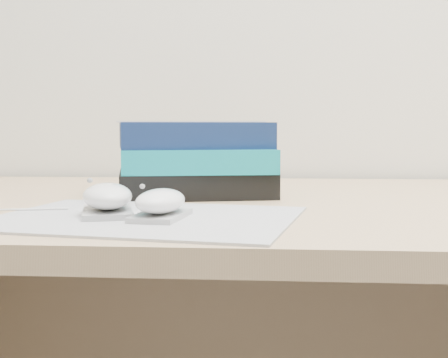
# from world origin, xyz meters

# --- Properties ---
(desk) EXTENTS (1.60, 0.80, 0.73)m
(desk) POSITION_xyz_m (0.00, 1.64, 0.50)
(desk) COLOR tan
(desk) RESTS_ON ground
(mousepad) EXTENTS (0.41, 0.34, 0.00)m
(mousepad) POSITION_xyz_m (-0.19, 1.36, 0.73)
(mousepad) COLOR gray
(mousepad) RESTS_ON desk
(mouse_rear) EXTENTS (0.09, 0.12, 0.05)m
(mouse_rear) POSITION_xyz_m (-0.23, 1.37, 0.75)
(mouse_rear) COLOR #9E9EA1
(mouse_rear) RESTS_ON mousepad
(mouse_front) EXTENTS (0.07, 0.10, 0.04)m
(mouse_front) POSITION_xyz_m (-0.16, 1.34, 0.75)
(mouse_front) COLOR #A4A4A6
(mouse_front) RESTS_ON mousepad
(book_stack) EXTENTS (0.28, 0.25, 0.12)m
(book_stack) POSITION_xyz_m (-0.16, 1.63, 0.79)
(book_stack) COLOR black
(book_stack) RESTS_ON desk
(pouch) EXTENTS (0.13, 0.09, 0.12)m
(pouch) POSITION_xyz_m (-0.16, 1.72, 0.79)
(pouch) COLOR black
(pouch) RESTS_ON desk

